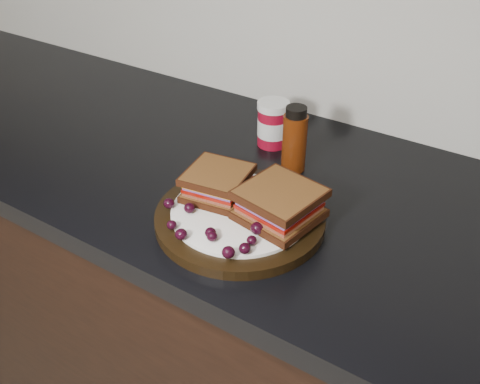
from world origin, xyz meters
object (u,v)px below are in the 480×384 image
at_px(condiment_jar, 273,124).
at_px(oil_bottle, 295,139).
at_px(plate, 240,217).
at_px(sandwich_left, 218,183).

distance_m(condiment_jar, oil_bottle, 0.10).
bearing_deg(condiment_jar, plate, -71.35).
bearing_deg(sandwich_left, plate, -25.95).
height_order(plate, condiment_jar, condiment_jar).
bearing_deg(oil_bottle, sandwich_left, -105.84).
bearing_deg(plate, condiment_jar, 108.65).
height_order(plate, oil_bottle, oil_bottle).
xyz_separation_m(plate, oil_bottle, (-0.01, 0.19, 0.06)).
height_order(condiment_jar, oil_bottle, oil_bottle).
xyz_separation_m(plate, condiment_jar, (-0.09, 0.25, 0.04)).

